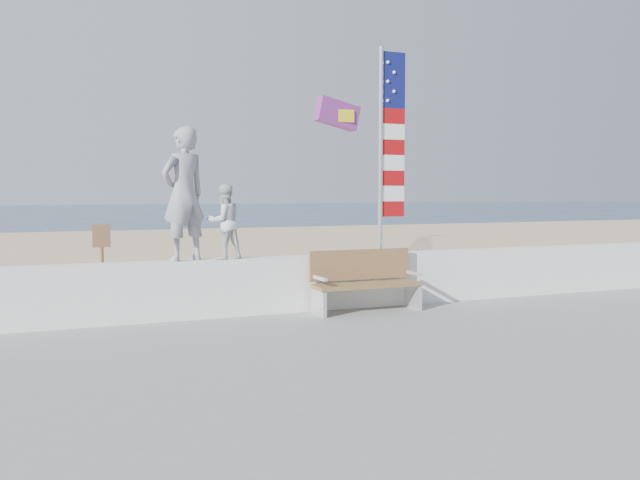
# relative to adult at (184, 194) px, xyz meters

# --- Properties ---
(ground) EXTENTS (220.00, 220.00, 0.00)m
(ground) POSITION_rel_adult_xyz_m (1.96, -2.00, -2.10)
(ground) COLOR #2D425B
(ground) RESTS_ON ground
(sand) EXTENTS (90.00, 40.00, 0.08)m
(sand) POSITION_rel_adult_xyz_m (1.96, 7.00, -2.06)
(sand) COLOR #D1B58B
(sand) RESTS_ON ground
(boardwalk) EXTENTS (50.00, 12.40, 0.10)m
(boardwalk) POSITION_rel_adult_xyz_m (1.96, -6.00, -1.97)
(boardwalk) COLOR gray
(boardwalk) RESTS_ON sand
(seawall) EXTENTS (30.00, 0.35, 0.90)m
(seawall) POSITION_rel_adult_xyz_m (1.96, 0.00, -1.47)
(seawall) COLOR white
(seawall) RESTS_ON boardwalk
(adult) EXTENTS (0.88, 0.75, 2.04)m
(adult) POSITION_rel_adult_xyz_m (0.00, 0.00, 0.00)
(adult) COLOR gray
(adult) RESTS_ON seawall
(child) EXTENTS (0.66, 0.57, 1.17)m
(child) POSITION_rel_adult_xyz_m (0.62, 0.00, -0.44)
(child) COLOR silver
(child) RESTS_ON seawall
(bench) EXTENTS (1.80, 0.57, 1.00)m
(bench) POSITION_rel_adult_xyz_m (2.85, -0.45, -1.41)
(bench) COLOR olive
(bench) RESTS_ON boardwalk
(flag) EXTENTS (0.50, 0.08, 3.50)m
(flag) POSITION_rel_adult_xyz_m (3.49, -0.00, 0.89)
(flag) COLOR silver
(flag) RESTS_ON seawall
(parafoil_kite) EXTENTS (1.03, 0.35, 0.69)m
(parafoil_kite) POSITION_rel_adult_xyz_m (3.75, 2.67, 1.64)
(parafoil_kite) COLOR red
(parafoil_kite) RESTS_ON ground
(sign) EXTENTS (0.32, 0.07, 1.46)m
(sign) POSITION_rel_adult_xyz_m (-1.01, 2.58, -1.16)
(sign) COLOR brown
(sign) RESTS_ON sand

